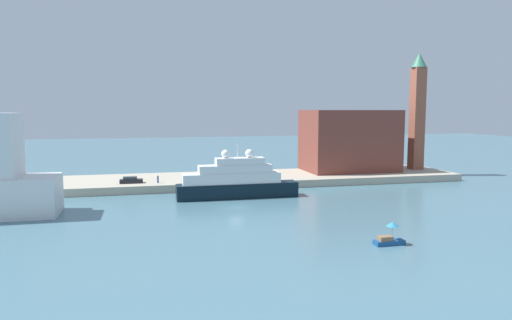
# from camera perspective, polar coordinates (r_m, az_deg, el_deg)

# --- Properties ---
(ground) EXTENTS (400.00, 400.00, 0.00)m
(ground) POSITION_cam_1_polar(r_m,az_deg,el_deg) (76.73, -2.41, -5.88)
(ground) COLOR slate
(quay_dock) EXTENTS (110.00, 18.55, 1.57)m
(quay_dock) POSITION_cam_1_polar(r_m,az_deg,el_deg) (101.11, -5.20, -2.50)
(quay_dock) COLOR #ADA38E
(quay_dock) RESTS_ON ground
(large_yacht) EXTENTS (22.21, 3.62, 9.97)m
(large_yacht) POSITION_cam_1_polar(r_m,az_deg,el_deg) (84.60, -2.49, -2.66)
(large_yacht) COLOR black
(large_yacht) RESTS_ON ground
(small_motorboat) EXTENTS (3.68, 1.53, 2.77)m
(small_motorboat) POSITION_cam_1_polar(r_m,az_deg,el_deg) (58.21, 16.08, -9.10)
(small_motorboat) COLOR navy
(small_motorboat) RESTS_ON ground
(harbor_building) EXTENTS (21.03, 13.63, 14.41)m
(harbor_building) POSITION_cam_1_polar(r_m,az_deg,el_deg) (112.50, 11.40, 2.38)
(harbor_building) COLOR brown
(harbor_building) RESTS_ON quay_dock
(bell_tower) EXTENTS (3.65, 3.65, 28.06)m
(bell_tower) POSITION_cam_1_polar(r_m,az_deg,el_deg) (119.35, 19.25, 6.11)
(bell_tower) COLOR #93513D
(bell_tower) RESTS_ON quay_dock
(parked_car) EXTENTS (4.45, 1.71, 1.29)m
(parked_car) POSITION_cam_1_polar(r_m,az_deg,el_deg) (95.09, -15.13, -2.43)
(parked_car) COLOR black
(parked_car) RESTS_ON quay_dock
(person_figure) EXTENTS (0.36, 0.36, 1.58)m
(person_figure) POSITION_cam_1_polar(r_m,az_deg,el_deg) (94.15, -11.99, -2.33)
(person_figure) COLOR #334C8C
(person_figure) RESTS_ON quay_dock
(mooring_bollard) EXTENTS (0.51, 0.51, 0.82)m
(mooring_bollard) POSITION_cam_1_polar(r_m,az_deg,el_deg) (94.40, -1.53, -2.37)
(mooring_bollard) COLOR black
(mooring_bollard) RESTS_ON quay_dock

